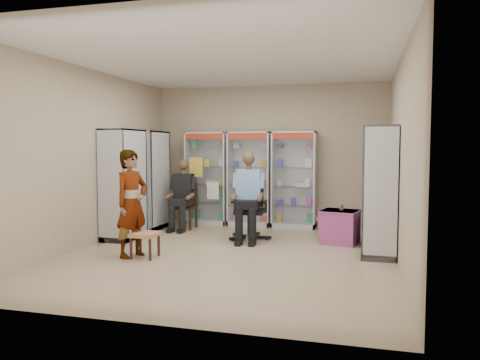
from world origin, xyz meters
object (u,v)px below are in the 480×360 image
(cabinet_right_near, at_px, (379,191))
(office_chair, at_px, (249,208))
(seated_shopkeeper, at_px, (249,199))
(pink_trunk, at_px, (340,227))
(cabinet_back_right, at_px, (294,180))
(cabinet_right_far, at_px, (377,186))
(woven_stool_b, at_px, (145,245))
(woven_stool_a, at_px, (329,228))
(cabinet_left_far, at_px, (150,180))
(wooden_chair, at_px, (185,206))
(cabinet_back_mid, at_px, (250,179))
(cabinet_left_near, at_px, (123,184))
(standing_man, at_px, (132,203))
(cabinet_back_left, at_px, (208,178))

(cabinet_right_near, bearing_deg, office_chair, 72.23)
(seated_shopkeeper, distance_m, pink_trunk, 1.67)
(cabinet_back_right, xyz_separation_m, cabinet_right_far, (1.63, -1.13, 0.00))
(woven_stool_b, bearing_deg, office_chair, 55.61)
(seated_shopkeeper, bearing_deg, woven_stool_a, 14.74)
(cabinet_left_far, distance_m, seated_shopkeeper, 2.34)
(wooden_chair, bearing_deg, cabinet_back_mid, 31.31)
(cabinet_left_near, bearing_deg, standing_man, 33.50)
(cabinet_back_left, height_order, woven_stool_b, cabinet_back_left)
(woven_stool_b, distance_m, standing_man, 0.67)
(cabinet_back_left, relative_size, woven_stool_b, 5.19)
(cabinet_right_far, distance_m, woven_stool_b, 4.12)
(cabinet_right_near, distance_m, wooden_chair, 4.10)
(seated_shopkeeper, bearing_deg, cabinet_back_right, 63.06)
(cabinet_back_left, bearing_deg, cabinet_left_near, -114.61)
(cabinet_back_left, distance_m, woven_stool_b, 3.38)
(cabinet_back_mid, distance_m, seated_shopkeeper, 1.63)
(woven_stool_b, bearing_deg, woven_stool_a, 40.81)
(seated_shopkeeper, distance_m, standing_man, 2.21)
(office_chair, distance_m, woven_stool_b, 2.16)
(cabinet_right_far, distance_m, standing_man, 4.23)
(wooden_chair, xyz_separation_m, office_chair, (1.56, -0.79, 0.11))
(cabinet_left_far, height_order, woven_stool_b, cabinet_left_far)
(cabinet_right_near, xyz_separation_m, standing_man, (-3.64, -1.03, -0.18))
(cabinet_right_near, distance_m, woven_stool_a, 1.67)
(wooden_chair, bearing_deg, woven_stool_a, -5.81)
(cabinet_back_left, relative_size, cabinet_back_right, 1.00)
(woven_stool_b, bearing_deg, wooden_chair, 97.97)
(wooden_chair, height_order, woven_stool_b, wooden_chair)
(wooden_chair, xyz_separation_m, woven_stool_b, (0.36, -2.55, -0.28))
(cabinet_left_far, bearing_deg, pink_trunk, 82.67)
(woven_stool_b, bearing_deg, cabinet_back_left, 91.86)
(cabinet_right_far, xyz_separation_m, seated_shopkeeper, (-2.22, -0.44, -0.26))
(seated_shopkeeper, bearing_deg, cabinet_back_mid, 96.60)
(cabinet_left_near, distance_m, woven_stool_b, 1.81)
(cabinet_back_mid, height_order, woven_stool_a, cabinet_back_mid)
(office_chair, distance_m, seated_shopkeeper, 0.17)
(pink_trunk, bearing_deg, woven_stool_b, -146.56)
(cabinet_left_near, distance_m, standing_man, 1.49)
(cabinet_back_left, xyz_separation_m, pink_trunk, (2.91, -1.42, -0.71))
(woven_stool_a, relative_size, standing_man, 0.23)
(cabinet_right_near, height_order, cabinet_left_far, same)
(woven_stool_a, distance_m, woven_stool_b, 3.43)
(pink_trunk, bearing_deg, office_chair, -176.63)
(office_chair, relative_size, seated_shopkeeper, 0.79)
(cabinet_left_near, xyz_separation_m, woven_stool_a, (3.64, 1.00, -0.81))
(cabinet_right_far, bearing_deg, cabinet_left_near, 101.41)
(cabinet_left_near, relative_size, standing_man, 1.22)
(cabinet_back_left, height_order, cabinet_right_near, same)
(standing_man, bearing_deg, wooden_chair, 21.51)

